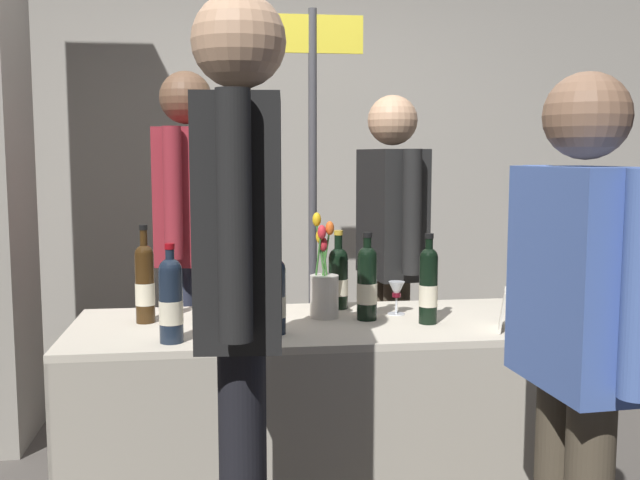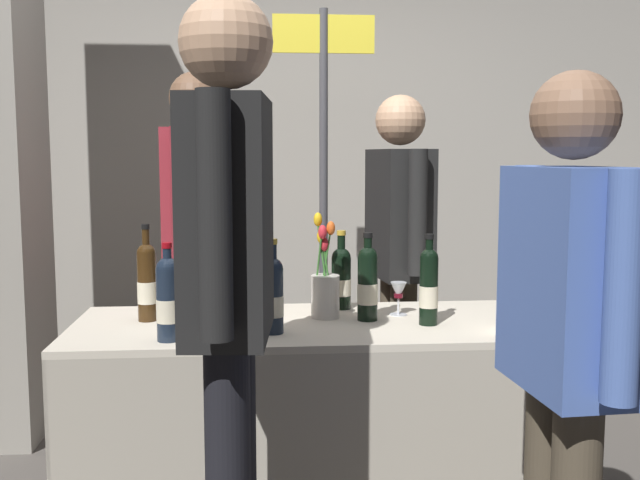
{
  "view_description": "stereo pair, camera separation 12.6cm",
  "coord_description": "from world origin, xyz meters",
  "px_view_note": "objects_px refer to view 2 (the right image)",
  "views": [
    {
      "loc": [
        -0.35,
        -2.62,
        1.36
      ],
      "look_at": [
        0.0,
        0.0,
        1.05
      ],
      "focal_mm": 41.66,
      "sensor_mm": 36.0,
      "label": 1
    },
    {
      "loc": [
        -0.22,
        -2.63,
        1.36
      ],
      "look_at": [
        0.0,
        0.0,
        1.05
      ],
      "focal_mm": 41.66,
      "sensor_mm": 36.0,
      "label": 2
    }
  ],
  "objects_px": {
    "tasting_table": "(320,384)",
    "display_bottle_0": "(168,298)",
    "wine_glass_near_vendor": "(398,292)",
    "booth_signpost": "(324,166)",
    "flower_vase": "(325,288)",
    "featured_wine_bottle": "(341,277)",
    "taster_foreground_right": "(567,331)",
    "vendor_presenter": "(399,241)"
  },
  "relations": [
    {
      "from": "tasting_table",
      "to": "display_bottle_0",
      "type": "height_order",
      "value": "display_bottle_0"
    },
    {
      "from": "tasting_table",
      "to": "display_bottle_0",
      "type": "bearing_deg",
      "value": -156.05
    },
    {
      "from": "wine_glass_near_vendor",
      "to": "booth_signpost",
      "type": "height_order",
      "value": "booth_signpost"
    },
    {
      "from": "display_bottle_0",
      "to": "wine_glass_near_vendor",
      "type": "height_order",
      "value": "display_bottle_0"
    },
    {
      "from": "booth_signpost",
      "to": "flower_vase",
      "type": "bearing_deg",
      "value": -94.81
    },
    {
      "from": "featured_wine_bottle",
      "to": "booth_signpost",
      "type": "distance_m",
      "value": 1.02
    },
    {
      "from": "featured_wine_bottle",
      "to": "taster_foreground_right",
      "type": "bearing_deg",
      "value": -68.75
    },
    {
      "from": "featured_wine_bottle",
      "to": "flower_vase",
      "type": "height_order",
      "value": "flower_vase"
    },
    {
      "from": "featured_wine_bottle",
      "to": "wine_glass_near_vendor",
      "type": "height_order",
      "value": "featured_wine_bottle"
    },
    {
      "from": "display_bottle_0",
      "to": "vendor_presenter",
      "type": "distance_m",
      "value": 1.28
    },
    {
      "from": "vendor_presenter",
      "to": "booth_signpost",
      "type": "xyz_separation_m",
      "value": [
        -0.3,
        0.52,
        0.33
      ]
    },
    {
      "from": "vendor_presenter",
      "to": "tasting_table",
      "type": "bearing_deg",
      "value": -39.27
    },
    {
      "from": "wine_glass_near_vendor",
      "to": "booth_signpost",
      "type": "distance_m",
      "value": 1.18
    },
    {
      "from": "display_bottle_0",
      "to": "flower_vase",
      "type": "distance_m",
      "value": 0.62
    },
    {
      "from": "display_bottle_0",
      "to": "taster_foreground_right",
      "type": "xyz_separation_m",
      "value": [
        1.05,
        -0.66,
        0.03
      ]
    },
    {
      "from": "flower_vase",
      "to": "taster_foreground_right",
      "type": "relative_size",
      "value": 0.25
    },
    {
      "from": "booth_signpost",
      "to": "display_bottle_0",
      "type": "bearing_deg",
      "value": -114.38
    },
    {
      "from": "taster_foreground_right",
      "to": "vendor_presenter",
      "type": "bearing_deg",
      "value": 0.94
    },
    {
      "from": "tasting_table",
      "to": "flower_vase",
      "type": "height_order",
      "value": "flower_vase"
    },
    {
      "from": "tasting_table",
      "to": "display_bottle_0",
      "type": "xyz_separation_m",
      "value": [
        -0.52,
        -0.23,
        0.38
      ]
    },
    {
      "from": "vendor_presenter",
      "to": "flower_vase",
      "type": "bearing_deg",
      "value": -40.79
    },
    {
      "from": "featured_wine_bottle",
      "to": "flower_vase",
      "type": "relative_size",
      "value": 0.79
    },
    {
      "from": "wine_glass_near_vendor",
      "to": "flower_vase",
      "type": "height_order",
      "value": "flower_vase"
    },
    {
      "from": "flower_vase",
      "to": "wine_glass_near_vendor",
      "type": "bearing_deg",
      "value": 4.07
    },
    {
      "from": "wine_glass_near_vendor",
      "to": "flower_vase",
      "type": "bearing_deg",
      "value": -175.93
    },
    {
      "from": "flower_vase",
      "to": "vendor_presenter",
      "type": "relative_size",
      "value": 0.24
    },
    {
      "from": "vendor_presenter",
      "to": "booth_signpost",
      "type": "relative_size",
      "value": 0.78
    },
    {
      "from": "vendor_presenter",
      "to": "taster_foreground_right",
      "type": "height_order",
      "value": "vendor_presenter"
    },
    {
      "from": "display_bottle_0",
      "to": "booth_signpost",
      "type": "distance_m",
      "value": 1.58
    },
    {
      "from": "featured_wine_bottle",
      "to": "booth_signpost",
      "type": "bearing_deg",
      "value": 89.16
    },
    {
      "from": "taster_foreground_right",
      "to": "tasting_table",
      "type": "bearing_deg",
      "value": 27.37
    },
    {
      "from": "wine_glass_near_vendor",
      "to": "booth_signpost",
      "type": "bearing_deg",
      "value": 100.02
    },
    {
      "from": "flower_vase",
      "to": "vendor_presenter",
      "type": "height_order",
      "value": "vendor_presenter"
    },
    {
      "from": "tasting_table",
      "to": "taster_foreground_right",
      "type": "bearing_deg",
      "value": -58.88
    },
    {
      "from": "display_bottle_0",
      "to": "tasting_table",
      "type": "bearing_deg",
      "value": 23.95
    },
    {
      "from": "featured_wine_bottle",
      "to": "display_bottle_0",
      "type": "bearing_deg",
      "value": -143.46
    },
    {
      "from": "flower_vase",
      "to": "booth_signpost",
      "type": "distance_m",
      "value": 1.18
    },
    {
      "from": "featured_wine_bottle",
      "to": "flower_vase",
      "type": "bearing_deg",
      "value": -116.65
    },
    {
      "from": "featured_wine_bottle",
      "to": "wine_glass_near_vendor",
      "type": "relative_size",
      "value": 2.46
    },
    {
      "from": "taster_foreground_right",
      "to": "display_bottle_0",
      "type": "bearing_deg",
      "value": 54.06
    },
    {
      "from": "taster_foreground_right",
      "to": "booth_signpost",
      "type": "distance_m",
      "value": 2.13
    },
    {
      "from": "wine_glass_near_vendor",
      "to": "vendor_presenter",
      "type": "distance_m",
      "value": 0.58
    }
  ]
}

